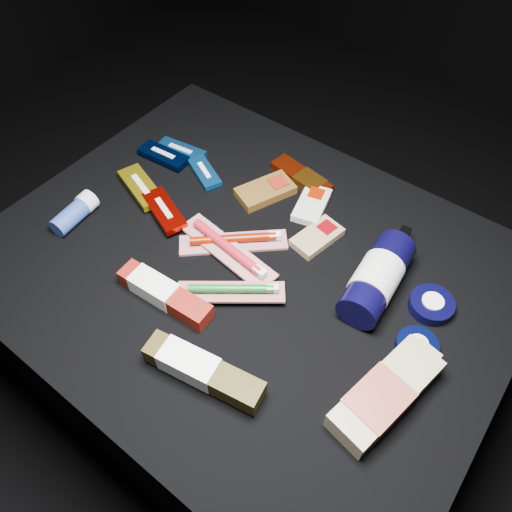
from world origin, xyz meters
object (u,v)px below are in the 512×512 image
Objects in this scene: deodorant_stick at (75,213)px; toothpaste_carton_red at (161,292)px; bodywash_bottle at (384,396)px; lotion_bottle at (377,278)px.

deodorant_stick reaches higher than toothpaste_carton_red.
toothpaste_carton_red is at bearing -13.06° from deodorant_stick.
toothpaste_carton_red is (-0.41, -0.07, -0.00)m from bodywash_bottle.
bodywash_bottle is (0.11, -0.18, -0.02)m from lotion_bottle.
lotion_bottle is 0.61m from deodorant_stick.
bodywash_bottle is 0.69m from deodorant_stick.
deodorant_stick is at bearing -166.59° from bodywash_bottle.
toothpaste_carton_red is at bearing -160.10° from bodywash_bottle.
lotion_bottle is at bearing 14.48° from deodorant_stick.
toothpaste_carton_red is at bearing -145.31° from lotion_bottle.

